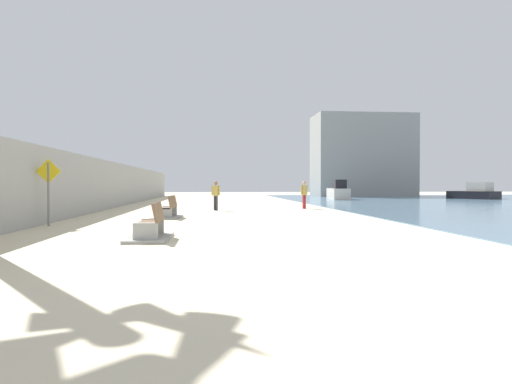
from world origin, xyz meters
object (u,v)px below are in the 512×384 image
at_px(bench_far, 168,213).
at_px(person_walking, 216,193).
at_px(boat_mid_bay, 338,192).
at_px(boat_distant, 475,193).
at_px(bench_near, 151,230).
at_px(person_standing, 304,193).
at_px(pedestrian_sign, 48,184).

xyz_separation_m(bench_far, person_walking, (2.11, 5.61, 0.72)).
height_order(person_walking, boat_mid_bay, boat_mid_bay).
xyz_separation_m(boat_mid_bay, boat_distant, (13.81, -0.30, -0.11)).
height_order(bench_near, boat_mid_bay, boat_mid_bay).
relative_size(bench_far, person_walking, 1.32).
distance_m(bench_near, boat_mid_bay, 33.67).
bearing_deg(boat_distant, person_standing, -142.24).
bearing_deg(boat_mid_bay, bench_near, -114.16).
relative_size(boat_mid_bay, boat_distant, 1.29).
bearing_deg(boat_mid_bay, pedestrian_sign, -123.83).
bearing_deg(boat_distant, pedestrian_sign, -140.27).
bearing_deg(pedestrian_sign, bench_near, -45.74).
bearing_deg(bench_near, person_standing, 63.91).
bearing_deg(bench_near, boat_distant, 47.79).
bearing_deg(bench_far, pedestrian_sign, -136.51).
height_order(bench_near, pedestrian_sign, pedestrian_sign).
bearing_deg(boat_mid_bay, boat_distant, -1.24).
bearing_deg(bench_near, person_walking, 82.17).
height_order(bench_near, person_walking, person_walking).
relative_size(boat_mid_bay, pedestrian_sign, 2.75).
bearing_deg(boat_distant, bench_near, -132.21).
relative_size(person_walking, boat_distant, 0.33).
bearing_deg(pedestrian_sign, bench_far, 43.49).
relative_size(boat_distant, pedestrian_sign, 2.14).
bearing_deg(person_walking, boat_distant, 33.59).
relative_size(bench_near, bench_far, 0.96).
height_order(person_walking, person_standing, person_standing).
bearing_deg(bench_near, pedestrian_sign, 134.26).
xyz_separation_m(bench_near, boat_distant, (27.60, 30.42, 0.40)).
xyz_separation_m(bench_near, person_standing, (7.14, 14.57, 0.73)).
xyz_separation_m(person_walking, boat_distant, (25.76, 17.11, -0.32)).
height_order(bench_near, boat_distant, boat_distant).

